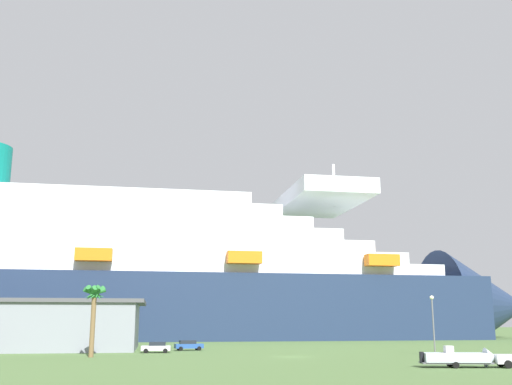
{
  "coord_description": "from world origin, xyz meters",
  "views": [
    {
      "loc": [
        -20.61,
        -78.47,
        4.64
      ],
      "look_at": [
        2.04,
        34.96,
        29.64
      ],
      "focal_mm": 41.72,
      "sensor_mm": 36.0,
      "label": 1
    }
  ],
  "objects": [
    {
      "name": "ground_plane",
      "position": [
        0.0,
        30.0,
        0.0
      ],
      "size": [
        600.0,
        600.0,
        0.0
      ],
      "primitive_type": "plane",
      "color": "#4C6B38"
    },
    {
      "name": "cruise_ship",
      "position": [
        -29.37,
        75.81,
        14.61
      ],
      "size": [
        232.86,
        38.6,
        54.42
      ],
      "color": "#1E2D4C",
      "rests_on": "ground_plane"
    },
    {
      "name": "small_boat_on_trailer",
      "position": [
        12.21,
        -21.4,
        0.96
      ],
      "size": [
        8.85,
        3.65,
        2.15
      ],
      "color": "#595960",
      "rests_on": "ground_plane"
    },
    {
      "name": "palm_tree",
      "position": [
        -26.0,
        3.93,
        7.35
      ],
      "size": [
        3.15,
        3.05,
        9.29
      ],
      "color": "brown",
      "rests_on": "ground_plane"
    },
    {
      "name": "street_lamp",
      "position": [
        19.76,
        -1.11,
        5.25
      ],
      "size": [
        0.56,
        0.56,
        8.07
      ],
      "color": "slate",
      "rests_on": "ground_plane"
    },
    {
      "name": "parked_car_blue_suv",
      "position": [
        -12.01,
        19.7,
        0.83
      ],
      "size": [
        4.68,
        2.41,
        1.58
      ],
      "color": "#264C99",
      "rests_on": "ground_plane"
    },
    {
      "name": "parked_car_silver_sedan",
      "position": [
        -17.31,
        13.45,
        0.83
      ],
      "size": [
        4.41,
        2.43,
        1.58
      ],
      "color": "silver",
      "rests_on": "ground_plane"
    },
    {
      "name": "parked_car_black_coupe",
      "position": [
        -32.7,
        18.32,
        0.83
      ],
      "size": [
        4.48,
        2.23,
        1.58
      ],
      "color": "black",
      "rests_on": "ground_plane"
    }
  ]
}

